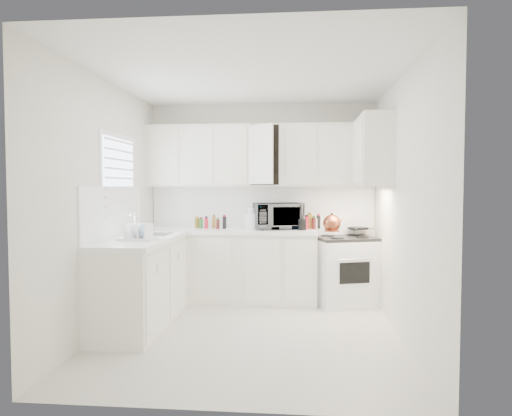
# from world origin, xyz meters

# --- Properties ---
(floor) EXTENTS (3.20, 3.20, 0.00)m
(floor) POSITION_xyz_m (0.00, 0.00, 0.00)
(floor) COLOR silver
(floor) RESTS_ON ground
(ceiling) EXTENTS (3.20, 3.20, 0.00)m
(ceiling) POSITION_xyz_m (0.00, 0.00, 2.60)
(ceiling) COLOR white
(ceiling) RESTS_ON ground
(wall_back) EXTENTS (3.00, 0.00, 3.00)m
(wall_back) POSITION_xyz_m (0.00, 1.60, 1.30)
(wall_back) COLOR white
(wall_back) RESTS_ON ground
(wall_front) EXTENTS (3.00, 0.00, 3.00)m
(wall_front) POSITION_xyz_m (0.00, -1.60, 1.30)
(wall_front) COLOR white
(wall_front) RESTS_ON ground
(wall_left) EXTENTS (0.00, 3.20, 3.20)m
(wall_left) POSITION_xyz_m (-1.50, 0.00, 1.30)
(wall_left) COLOR white
(wall_left) RESTS_ON ground
(wall_right) EXTENTS (0.00, 3.20, 3.20)m
(wall_right) POSITION_xyz_m (1.50, 0.00, 1.30)
(wall_right) COLOR white
(wall_right) RESTS_ON ground
(window_blinds) EXTENTS (0.06, 0.96, 1.06)m
(window_blinds) POSITION_xyz_m (-1.48, 0.35, 1.55)
(window_blinds) COLOR white
(window_blinds) RESTS_ON wall_left
(lower_cabinets_back) EXTENTS (2.22, 0.60, 0.90)m
(lower_cabinets_back) POSITION_xyz_m (-0.39, 1.30, 0.45)
(lower_cabinets_back) COLOR white
(lower_cabinets_back) RESTS_ON floor
(lower_cabinets_left) EXTENTS (0.60, 1.60, 0.90)m
(lower_cabinets_left) POSITION_xyz_m (-1.20, 0.20, 0.45)
(lower_cabinets_left) COLOR white
(lower_cabinets_left) RESTS_ON floor
(countertop_back) EXTENTS (2.24, 0.64, 0.05)m
(countertop_back) POSITION_xyz_m (-0.39, 1.29, 0.93)
(countertop_back) COLOR white
(countertop_back) RESTS_ON lower_cabinets_back
(countertop_left) EXTENTS (0.64, 1.62, 0.05)m
(countertop_left) POSITION_xyz_m (-1.19, 0.20, 0.93)
(countertop_left) COLOR white
(countertop_left) RESTS_ON lower_cabinets_left
(backsplash_back) EXTENTS (2.98, 0.02, 0.55)m
(backsplash_back) POSITION_xyz_m (0.00, 1.59, 1.23)
(backsplash_back) COLOR white
(backsplash_back) RESTS_ON wall_back
(backsplash_left) EXTENTS (0.02, 1.60, 0.55)m
(backsplash_left) POSITION_xyz_m (-1.49, 0.20, 1.23)
(backsplash_left) COLOR white
(backsplash_left) RESTS_ON wall_left
(upper_cabinets_back) EXTENTS (3.00, 0.33, 0.80)m
(upper_cabinets_back) POSITION_xyz_m (0.00, 1.44, 1.50)
(upper_cabinets_back) COLOR white
(upper_cabinets_back) RESTS_ON wall_back
(upper_cabinets_right) EXTENTS (0.33, 0.90, 0.80)m
(upper_cabinets_right) POSITION_xyz_m (1.33, 0.82, 1.50)
(upper_cabinets_right) COLOR white
(upper_cabinets_right) RESTS_ON wall_right
(sink) EXTENTS (0.42, 0.38, 0.30)m
(sink) POSITION_xyz_m (-1.19, 0.55, 1.07)
(sink) COLOR gray
(sink) RESTS_ON countertop_left
(stove) EXTENTS (0.86, 0.77, 1.10)m
(stove) POSITION_xyz_m (1.08, 1.27, 0.55)
(stove) COLOR white
(stove) RESTS_ON floor
(tea_kettle) EXTENTS (0.27, 0.23, 0.25)m
(tea_kettle) POSITION_xyz_m (0.90, 1.11, 1.06)
(tea_kettle) COLOR #9E3C2B
(tea_kettle) RESTS_ON stove
(frying_pan) EXTENTS (0.37, 0.50, 0.04)m
(frying_pan) POSITION_xyz_m (1.26, 1.43, 0.97)
(frying_pan) COLOR black
(frying_pan) RESTS_ON stove
(microwave) EXTENTS (0.67, 0.49, 0.41)m
(microwave) POSITION_xyz_m (0.23, 1.34, 1.15)
(microwave) COLOR gray
(microwave) RESTS_ON countertop_back
(rice_cooker) EXTENTS (0.25, 0.25, 0.23)m
(rice_cooker) POSITION_xyz_m (-0.10, 1.42, 1.07)
(rice_cooker) COLOR white
(rice_cooker) RESTS_ON countertop_back
(paper_towel) EXTENTS (0.12, 0.12, 0.27)m
(paper_towel) POSITION_xyz_m (-0.12, 1.43, 1.08)
(paper_towel) COLOR white
(paper_towel) RESTS_ON countertop_back
(utensil_crock) EXTENTS (0.13, 0.13, 0.33)m
(utensil_crock) POSITION_xyz_m (0.54, 1.22, 1.12)
(utensil_crock) COLOR black
(utensil_crock) RESTS_ON countertop_back
(dish_rack) EXTENTS (0.36, 0.28, 0.19)m
(dish_rack) POSITION_xyz_m (-1.16, 0.00, 1.05)
(dish_rack) COLOR white
(dish_rack) RESTS_ON countertop_left
(spice_left_0) EXTENTS (0.06, 0.06, 0.13)m
(spice_left_0) POSITION_xyz_m (-0.85, 1.42, 1.02)
(spice_left_0) COLOR olive
(spice_left_0) RESTS_ON countertop_back
(spice_left_1) EXTENTS (0.06, 0.06, 0.13)m
(spice_left_1) POSITION_xyz_m (-0.78, 1.33, 1.02)
(spice_left_1) COLOR #27752B
(spice_left_1) RESTS_ON countertop_back
(spice_left_2) EXTENTS (0.06, 0.06, 0.13)m
(spice_left_2) POSITION_xyz_m (-0.70, 1.42, 1.02)
(spice_left_2) COLOR red
(spice_left_2) RESTS_ON countertop_back
(spice_left_3) EXTENTS (0.06, 0.06, 0.13)m
(spice_left_3) POSITION_xyz_m (-0.62, 1.33, 1.02)
(spice_left_3) COLOR #BA7E2B
(spice_left_3) RESTS_ON countertop_back
(spice_left_4) EXTENTS (0.06, 0.06, 0.13)m
(spice_left_4) POSITION_xyz_m (-0.55, 1.42, 1.02)
(spice_left_4) COLOR #561D18
(spice_left_4) RESTS_ON countertop_back
(spice_left_5) EXTENTS (0.06, 0.06, 0.13)m
(spice_left_5) POSITION_xyz_m (-0.47, 1.33, 1.02)
(spice_left_5) COLOR black
(spice_left_5) RESTS_ON countertop_back
(sauce_right_0) EXTENTS (0.06, 0.06, 0.19)m
(sauce_right_0) POSITION_xyz_m (0.58, 1.46, 1.05)
(sauce_right_0) COLOR red
(sauce_right_0) RESTS_ON countertop_back
(sauce_right_1) EXTENTS (0.06, 0.06, 0.19)m
(sauce_right_1) POSITION_xyz_m (0.64, 1.40, 1.05)
(sauce_right_1) COLOR #BA7E2B
(sauce_right_1) RESTS_ON countertop_back
(sauce_right_2) EXTENTS (0.06, 0.06, 0.19)m
(sauce_right_2) POSITION_xyz_m (0.69, 1.46, 1.05)
(sauce_right_2) COLOR #561D18
(sauce_right_2) RESTS_ON countertop_back
(sauce_right_3) EXTENTS (0.06, 0.06, 0.19)m
(sauce_right_3) POSITION_xyz_m (0.74, 1.40, 1.05)
(sauce_right_3) COLOR black
(sauce_right_3) RESTS_ON countertop_back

